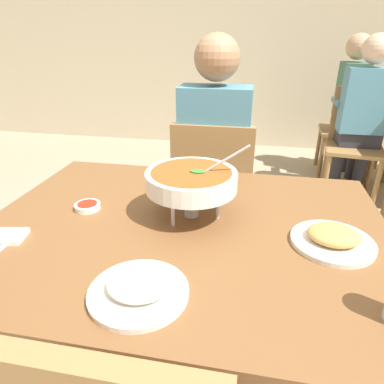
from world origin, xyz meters
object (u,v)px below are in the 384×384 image
rice_plate (138,288)px  patron_bg_middle (363,109)px  sauce_dish (88,206)px  patron_bg_left (353,99)px  curry_bowl (191,181)px  chair_bg_left (356,124)px  diner_main (215,148)px  dining_table_main (184,250)px  chair_bg_middle (355,137)px  chair_diner_main (213,190)px  appetizer_plate (333,238)px

rice_plate → patron_bg_middle: size_ratio=0.18×
sauce_dish → patron_bg_left: size_ratio=0.07×
curry_bowl → patron_bg_left: (1.06, 2.46, -0.12)m
patron_bg_middle → chair_bg_left: bearing=78.5°
chair_bg_left → patron_bg_middle: (-0.10, -0.48, 0.24)m
diner_main → curry_bowl: (0.01, -0.75, 0.12)m
rice_plate → patron_bg_left: size_ratio=0.18×
dining_table_main → chair_bg_middle: 2.32m
chair_diner_main → curry_bowl: bearing=-88.9°
dining_table_main → chair_bg_left: chair_bg_left is taller
chair_diner_main → patron_bg_middle: bearing=50.6°
chair_bg_left → chair_bg_middle: bearing=-103.4°
patron_bg_left → sauce_dish: bearing=-120.0°
appetizer_plate → patron_bg_left: (0.62, 2.55, -0.01)m
diner_main → sauce_dish: diner_main is taller
dining_table_main → diner_main: size_ratio=1.00×
chair_diner_main → sauce_dish: bearing=-115.8°
appetizer_plate → chair_bg_middle: 2.19m
chair_bg_middle → patron_bg_middle: 0.24m
dining_table_main → rice_plate: size_ratio=5.45×
chair_diner_main → curry_bowl: size_ratio=2.71×
chair_bg_left → patron_bg_middle: size_ratio=0.69×
chair_diner_main → curry_bowl: (0.01, -0.72, 0.36)m
sauce_dish → chair_bg_left: size_ratio=0.10×
rice_plate → dining_table_main: bearing=84.0°
diner_main → chair_bg_middle: size_ratio=1.46×
diner_main → chair_bg_left: bearing=56.4°
curry_bowl → chair_bg_middle: (1.02, 2.00, -0.36)m
dining_table_main → curry_bowl: size_ratio=3.94×
chair_bg_left → chair_bg_middle: same height
diner_main → patron_bg_left: same height
sauce_dish → dining_table_main: bearing=-7.4°
chair_bg_middle → patron_bg_middle: size_ratio=0.69×
curry_bowl → patron_bg_left: 2.68m
diner_main → curry_bowl: size_ratio=3.94×
chair_diner_main → chair_bg_left: (1.15, 1.76, 0.00)m
patron_bg_left → rice_plate: bearing=-111.2°
chair_diner_main → appetizer_plate: chair_diner_main is taller
sauce_dish → chair_bg_left: bearing=59.0°
dining_table_main → appetizer_plate: (0.45, -0.03, 0.12)m
chair_diner_main → chair_bg_left: bearing=56.9°
diner_main → sauce_dish: size_ratio=14.56×
rice_plate → patron_bg_left: bearing=68.8°
appetizer_plate → sauce_dish: size_ratio=2.67×
chair_diner_main → diner_main: size_ratio=0.69×
appetizer_plate → patron_bg_left: 2.63m
chair_bg_left → patron_bg_left: patron_bg_left is taller
diner_main → appetizer_plate: diner_main is taller
diner_main → rice_plate: size_ratio=5.46×
diner_main → patron_bg_middle: bearing=49.9°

